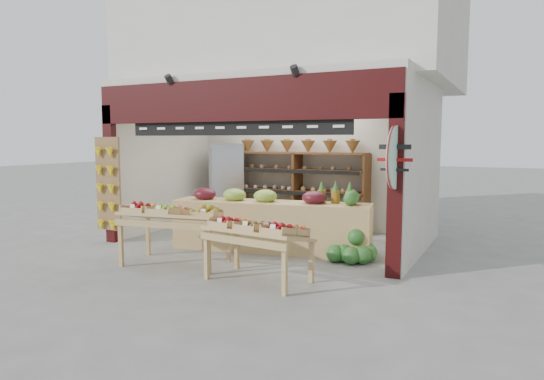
{
  "coord_description": "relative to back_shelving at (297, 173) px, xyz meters",
  "views": [
    {
      "loc": [
        4.28,
        -8.0,
        2.01
      ],
      "look_at": [
        0.33,
        -0.2,
        1.09
      ],
      "focal_mm": 32.0,
      "sensor_mm": 36.0,
      "label": 1
    }
  ],
  "objects": [
    {
      "name": "ground",
      "position": [
        0.11,
        -1.93,
        -1.24
      ],
      "size": [
        60.0,
        60.0,
        0.0
      ],
      "primitive_type": "plane",
      "color": "slate",
      "rests_on": "ground"
    },
    {
      "name": "shop_structure",
      "position": [
        0.11,
        -0.32,
        2.68
      ],
      "size": [
        6.36,
        5.12,
        5.4
      ],
      "color": "silver",
      "rests_on": "ground"
    },
    {
      "name": "banana_board",
      "position": [
        -2.62,
        -3.11,
        -0.13
      ],
      "size": [
        0.6,
        0.15,
        1.8
      ],
      "color": "brown",
      "rests_on": "ground"
    },
    {
      "name": "gift_sign",
      "position": [
        2.86,
        -3.08,
        0.51
      ],
      "size": [
        0.04,
        0.93,
        0.92
      ],
      "color": "#C3F6DF",
      "rests_on": "ground"
    },
    {
      "name": "back_shelving",
      "position": [
        0.0,
        0.0,
        0.0
      ],
      "size": [
        3.24,
        0.53,
        1.98
      ],
      "color": "brown",
      "rests_on": "ground"
    },
    {
      "name": "refrigerator",
      "position": [
        -1.67,
        -0.11,
        -0.29
      ],
      "size": [
        0.95,
        0.95,
        1.91
      ],
      "primitive_type": "cube",
      "rotation": [
        0.0,
        0.0,
        0.34
      ],
      "color": "#B1B4B8",
      "rests_on": "ground"
    },
    {
      "name": "cardboard_stack",
      "position": [
        -1.11,
        -1.42,
        -1.02
      ],
      "size": [
        1.05,
        0.75,
        0.61
      ],
      "color": "beige",
      "rests_on": "ground"
    },
    {
      "name": "mid_counter",
      "position": [
        0.47,
        -2.27,
        -0.76
      ],
      "size": [
        3.63,
        1.3,
        1.11
      ],
      "color": "tan",
      "rests_on": "ground"
    },
    {
      "name": "display_table_left",
      "position": [
        -0.56,
        -3.79,
        -0.44
      ],
      "size": [
        1.76,
        1.17,
        1.03
      ],
      "color": "tan",
      "rests_on": "ground"
    },
    {
      "name": "display_table_right",
      "position": [
        1.19,
        -4.03,
        -0.51
      ],
      "size": [
        1.54,
        0.98,
        0.94
      ],
      "color": "tan",
      "rests_on": "ground"
    },
    {
      "name": "watermelon_pile",
      "position": [
        2.04,
        -2.33,
        -1.05
      ],
      "size": [
        0.78,
        0.73,
        0.55
      ],
      "color": "#174718",
      "rests_on": "ground"
    }
  ]
}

